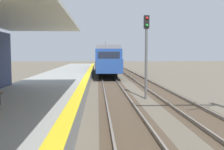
{
  "coord_description": "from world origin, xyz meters",
  "views": [
    {
      "loc": [
        0.69,
        1.29,
        2.8
      ],
      "look_at": [
        1.18,
        10.19,
        2.1
      ],
      "focal_mm": 41.98,
      "sensor_mm": 36.0,
      "label": 1
    }
  ],
  "objects": [
    {
      "name": "rail_signal_post",
      "position": [
        3.72,
        17.48,
        3.19
      ],
      "size": [
        0.32,
        0.34,
        5.2
      ],
      "color": "#4C4C4C",
      "rests_on": "ground"
    },
    {
      "name": "track_pair_nearest_platform",
      "position": [
        1.9,
        20.0,
        0.05
      ],
      "size": [
        2.34,
        120.0,
        0.16
      ],
      "color": "#4C3D2D",
      "rests_on": "ground"
    },
    {
      "name": "track_pair_middle",
      "position": [
        5.3,
        20.0,
        0.05
      ],
      "size": [
        2.34,
        120.0,
        0.16
      ],
      "color": "#4C3D2D",
      "rests_on": "ground"
    },
    {
      "name": "approaching_train",
      "position": [
        1.9,
        37.86,
        2.18
      ],
      "size": [
        2.93,
        19.6,
        4.76
      ],
      "color": "navy",
      "rests_on": "ground"
    },
    {
      "name": "station_platform",
      "position": [
        -2.5,
        16.0,
        0.45
      ],
      "size": [
        5.0,
        80.0,
        0.91
      ],
      "color": "#999993",
      "rests_on": "ground"
    }
  ]
}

